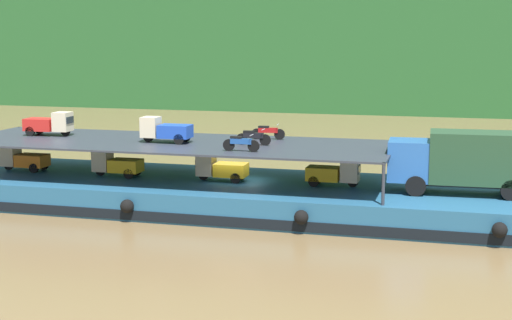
% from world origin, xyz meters
% --- Properties ---
extents(ground_plane, '(400.00, 400.00, 0.00)m').
position_xyz_m(ground_plane, '(0.00, 0.00, 0.00)').
color(ground_plane, brown).
extents(cargo_barge, '(33.19, 9.20, 1.50)m').
position_xyz_m(cargo_barge, '(-0.00, -0.02, 0.75)').
color(cargo_barge, '#23567A').
rests_on(cargo_barge, ground).
extents(covered_lorry, '(7.92, 2.52, 3.10)m').
position_xyz_m(covered_lorry, '(11.61, -0.27, 3.19)').
color(covered_lorry, '#285BA3').
rests_on(covered_lorry, cargo_barge).
extents(cargo_rack, '(23.99, 7.85, 2.00)m').
position_xyz_m(cargo_rack, '(-3.80, 0.00, 3.44)').
color(cargo_rack, '#2D333D').
rests_on(cargo_rack, cargo_barge).
extents(mini_truck_lower_stern, '(2.75, 1.22, 1.38)m').
position_xyz_m(mini_truck_lower_stern, '(-12.90, -0.20, 2.19)').
color(mini_truck_lower_stern, orange).
rests_on(mini_truck_lower_stern, cargo_barge).
extents(mini_truck_lower_aft, '(2.75, 1.21, 1.38)m').
position_xyz_m(mini_truck_lower_aft, '(-6.93, -0.41, 2.19)').
color(mini_truck_lower_aft, gold).
rests_on(mini_truck_lower_aft, cargo_barge).
extents(mini_truck_lower_mid, '(2.76, 1.23, 1.38)m').
position_xyz_m(mini_truck_lower_mid, '(-0.93, -0.14, 2.19)').
color(mini_truck_lower_mid, gold).
rests_on(mini_truck_lower_mid, cargo_barge).
extents(mini_truck_lower_fore, '(2.76, 1.24, 1.38)m').
position_xyz_m(mini_truck_lower_fore, '(5.18, 0.08, 2.19)').
color(mini_truck_lower_fore, gold).
rests_on(mini_truck_lower_fore, cargo_barge).
extents(mini_truck_upper_stern, '(2.77, 1.26, 1.38)m').
position_xyz_m(mini_truck_upper_stern, '(-11.61, 0.64, 4.19)').
color(mini_truck_upper_stern, red).
rests_on(mini_truck_upper_stern, cargo_rack).
extents(mini_truck_upper_mid, '(2.76, 1.24, 1.38)m').
position_xyz_m(mini_truck_upper_mid, '(-4.01, -0.35, 4.19)').
color(mini_truck_upper_mid, '#1E47B7').
rests_on(mini_truck_upper_mid, cargo_rack).
extents(motorcycle_upper_port, '(1.90, 0.55, 0.87)m').
position_xyz_m(motorcycle_upper_port, '(0.84, -2.35, 3.93)').
color(motorcycle_upper_port, black).
rests_on(motorcycle_upper_port, cargo_rack).
extents(motorcycle_upper_centre, '(1.90, 0.55, 0.87)m').
position_xyz_m(motorcycle_upper_centre, '(0.83, 0.00, 3.93)').
color(motorcycle_upper_centre, black).
rests_on(motorcycle_upper_centre, cargo_rack).
extents(motorcycle_upper_stbd, '(1.90, 0.55, 0.87)m').
position_xyz_m(motorcycle_upper_stbd, '(1.02, 2.35, 3.93)').
color(motorcycle_upper_stbd, black).
rests_on(motorcycle_upper_stbd, cargo_rack).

